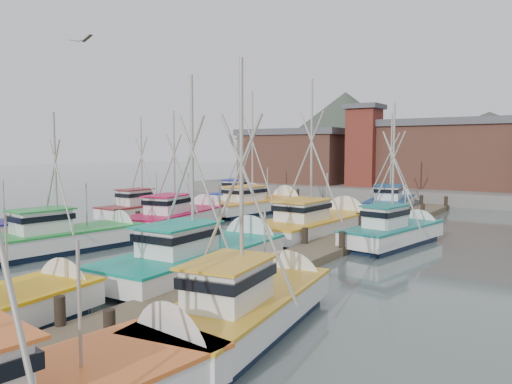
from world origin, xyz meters
The scene contains 20 objects.
ground centered at (0.00, 0.00, 0.00)m, with size 260.00×260.00×0.00m, color #445150.
dock_left centered at (-7.00, 4.04, 0.21)m, with size 2.30×46.00×1.50m.
dock_right centered at (7.00, 4.04, 0.21)m, with size 2.30×46.00×1.50m.
quay centered at (0.00, 37.00, 0.60)m, with size 44.00×16.00×1.20m, color gray.
shed_left centered at (-11.00, 35.00, 4.34)m, with size 12.72×8.48×6.20m.
shed_center centered at (6.00, 37.00, 4.69)m, with size 14.84×9.54×6.90m.
lookout_tower centered at (-2.00, 33.00, 5.55)m, with size 3.60×3.60×8.50m.
distant_hills centered at (-12.76, 122.59, 0.00)m, with size 175.00×140.00×42.00m.
boat_4 centered at (-3.95, -1.45, 0.68)m, with size 3.74×8.91×7.64m.
boat_5 centered at (4.54, -1.11, 0.68)m, with size 3.69×10.08×8.95m.
boat_7 centered at (9.82, -5.39, 0.68)m, with size 3.70×8.53×8.22m.
boat_8 centered at (-4.51, 7.39, 0.68)m, with size 4.51×9.67×8.35m.
boat_9 centered at (4.37, 9.64, 0.68)m, with size 4.13×10.50×10.12m.
boat_10 centered at (-9.29, 9.13, 0.68)m, with size 3.25×7.73×8.01m.
boat_11 centered at (9.33, 9.20, 0.68)m, with size 3.62×8.08×8.11m.
boat_12 centered at (-4.29, 16.41, 0.69)m, with size 4.25×10.35×10.54m.
boat_13 centered at (4.28, 23.39, 0.68)m, with size 4.46×9.72×8.85m.
boat_14 centered at (-10.06, 22.05, 0.68)m, with size 3.98×8.41×7.17m.
gull_near centered at (0.66, -4.00, 9.45)m, with size 1.55×0.65×0.24m.
gull_far centered at (1.95, 5.48, 5.64)m, with size 1.52×0.66×0.24m.
Camera 1 is at (17.67, -16.97, 5.17)m, focal length 35.00 mm.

